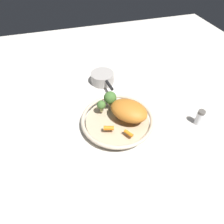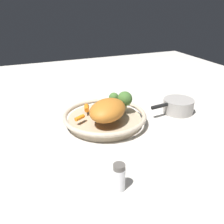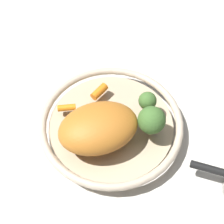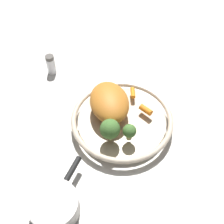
{
  "view_description": "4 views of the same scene",
  "coord_description": "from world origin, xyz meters",
  "px_view_note": "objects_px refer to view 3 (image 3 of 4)",
  "views": [
    {
      "loc": [
        0.59,
        -0.2,
        0.7
      ],
      "look_at": [
        -0.01,
        -0.02,
        0.08
      ],
      "focal_mm": 32.31,
      "sensor_mm": 36.0,
      "label": 1
    },
    {
      "loc": [
        0.31,
        0.83,
        0.46
      ],
      "look_at": [
        -0.02,
        0.02,
        0.06
      ],
      "focal_mm": 39.96,
      "sensor_mm": 36.0,
      "label": 2
    },
    {
      "loc": [
        -0.16,
        0.36,
        0.65
      ],
      "look_at": [
        -0.0,
        -0.0,
        0.08
      ],
      "focal_mm": 51.56,
      "sensor_mm": 36.0,
      "label": 3
    },
    {
      "loc": [
        -0.5,
        -0.25,
        0.73
      ],
      "look_at": [
        -0.02,
        0.02,
        0.08
      ],
      "focal_mm": 44.56,
      "sensor_mm": 36.0,
      "label": 4
    }
  ],
  "objects_px": {
    "broccoli_floret_mid": "(147,101)",
    "roast_chicken_piece": "(98,128)",
    "baby_carrot_center": "(99,92)",
    "baby_carrot_right": "(67,108)",
    "broccoli_floret_edge": "(152,120)",
    "serving_bowl": "(111,125)"
  },
  "relations": [
    {
      "from": "baby_carrot_center",
      "to": "broccoli_floret_mid",
      "type": "relative_size",
      "value": 0.75
    },
    {
      "from": "baby_carrot_right",
      "to": "broccoli_floret_edge",
      "type": "bearing_deg",
      "value": -173.37
    },
    {
      "from": "roast_chicken_piece",
      "to": "broccoli_floret_edge",
      "type": "xyz_separation_m",
      "value": [
        -0.1,
        -0.06,
        0.01
      ]
    },
    {
      "from": "serving_bowl",
      "to": "broccoli_floret_mid",
      "type": "distance_m",
      "value": 0.1
    },
    {
      "from": "roast_chicken_piece",
      "to": "broccoli_floret_mid",
      "type": "bearing_deg",
      "value": -122.82
    },
    {
      "from": "broccoli_floret_mid",
      "to": "serving_bowl",
      "type": "bearing_deg",
      "value": 42.22
    },
    {
      "from": "baby_carrot_center",
      "to": "broccoli_floret_mid",
      "type": "height_order",
      "value": "broccoli_floret_mid"
    },
    {
      "from": "baby_carrot_right",
      "to": "broccoli_floret_edge",
      "type": "height_order",
      "value": "broccoli_floret_edge"
    },
    {
      "from": "roast_chicken_piece",
      "to": "baby_carrot_center",
      "type": "height_order",
      "value": "roast_chicken_piece"
    },
    {
      "from": "serving_bowl",
      "to": "roast_chicken_piece",
      "type": "xyz_separation_m",
      "value": [
        0.01,
        0.05,
        0.06
      ]
    },
    {
      "from": "serving_bowl",
      "to": "broccoli_floret_edge",
      "type": "bearing_deg",
      "value": -175.35
    },
    {
      "from": "serving_bowl",
      "to": "baby_carrot_center",
      "type": "xyz_separation_m",
      "value": [
        0.06,
        -0.06,
        0.03
      ]
    },
    {
      "from": "baby_carrot_center",
      "to": "baby_carrot_right",
      "type": "distance_m",
      "value": 0.09
    },
    {
      "from": "serving_bowl",
      "to": "baby_carrot_right",
      "type": "bearing_deg",
      "value": 8.32
    },
    {
      "from": "broccoli_floret_edge",
      "to": "baby_carrot_center",
      "type": "bearing_deg",
      "value": -18.51
    },
    {
      "from": "serving_bowl",
      "to": "baby_carrot_right",
      "type": "relative_size",
      "value": 8.03
    },
    {
      "from": "baby_carrot_right",
      "to": "roast_chicken_piece",
      "type": "bearing_deg",
      "value": 160.28
    },
    {
      "from": "baby_carrot_center",
      "to": "roast_chicken_piece",
      "type": "bearing_deg",
      "value": 114.83
    },
    {
      "from": "baby_carrot_center",
      "to": "baby_carrot_right",
      "type": "height_order",
      "value": "baby_carrot_center"
    },
    {
      "from": "broccoli_floret_edge",
      "to": "broccoli_floret_mid",
      "type": "relative_size",
      "value": 1.31
    },
    {
      "from": "broccoli_floret_mid",
      "to": "roast_chicken_piece",
      "type": "bearing_deg",
      "value": 57.18
    },
    {
      "from": "baby_carrot_right",
      "to": "broccoli_floret_mid",
      "type": "distance_m",
      "value": 0.18
    }
  ]
}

